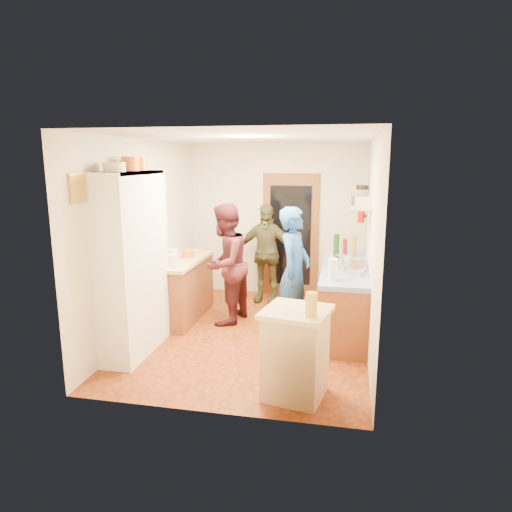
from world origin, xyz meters
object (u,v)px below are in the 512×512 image
(island_base, at_px, (296,356))
(person_left, at_px, (228,264))
(hutch_body, at_px, (133,264))
(right_counter_base, at_px, (344,299))
(person_hob, at_px, (296,272))
(person_back, at_px, (266,253))

(island_base, xyz_separation_m, person_left, (-1.20, 1.95, 0.44))
(island_base, relative_size, person_left, 0.50)
(hutch_body, relative_size, right_counter_base, 1.00)
(hutch_body, bearing_deg, person_hob, 26.71)
(hutch_body, relative_size, person_hob, 1.27)
(right_counter_base, height_order, person_left, person_left)
(hutch_body, xyz_separation_m, person_back, (1.21, 2.30, -0.28))
(person_left, height_order, person_back, person_left)
(right_counter_base, distance_m, person_hob, 0.86)
(right_counter_base, bearing_deg, island_base, -102.49)
(person_left, xyz_separation_m, person_back, (0.36, 1.07, -0.05))
(person_hob, height_order, person_left, person_left)
(island_base, height_order, person_left, person_left)
(hutch_body, distance_m, person_back, 2.62)
(island_base, bearing_deg, hutch_body, 160.57)
(person_hob, xyz_separation_m, person_left, (-1.00, 0.30, 0.00))
(person_hob, bearing_deg, right_counter_base, -48.04)
(island_base, distance_m, person_left, 2.33)
(hutch_body, distance_m, person_hob, 2.09)
(right_counter_base, bearing_deg, person_left, -177.55)
(person_hob, distance_m, person_left, 1.05)
(person_hob, bearing_deg, person_left, 85.88)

